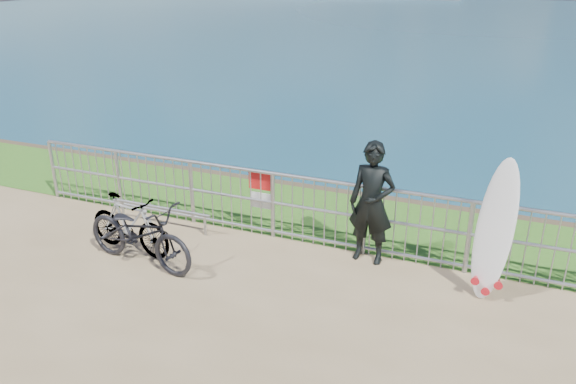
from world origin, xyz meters
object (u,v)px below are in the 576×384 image
at_px(surfer, 372,203).
at_px(surfboard, 494,235).
at_px(bicycle_near, 139,233).
at_px(bicycle_far, 129,224).

bearing_deg(surfer, surfboard, -6.64).
relative_size(surfer, bicycle_near, 0.96).
bearing_deg(bicycle_near, bicycle_far, 62.23).
bearing_deg(bicycle_near, surfboard, -69.32).
bearing_deg(surfboard, bicycle_near, -167.19).
height_order(surfer, bicycle_far, surfer).
height_order(surfer, surfboard, surfboard).
relative_size(surfer, surfboard, 0.97).
xyz_separation_m(surfboard, bicycle_far, (-5.15, -0.80, -0.41)).
xyz_separation_m(surfboard, bicycle_near, (-4.76, -1.08, -0.37)).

